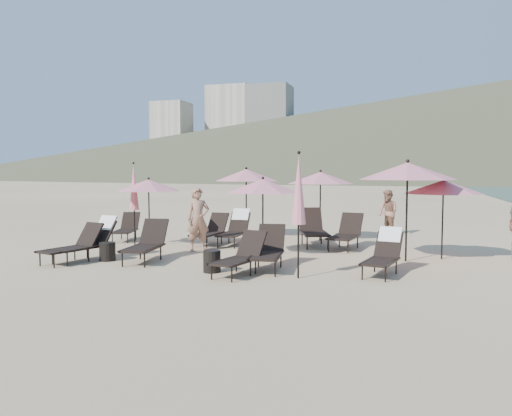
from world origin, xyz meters
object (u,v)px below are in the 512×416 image
(lounger_0, at_px, (73,245))
(lounger_10, at_px, (346,233))
(lounger_6, at_px, (126,228))
(beachgoer_b, at_px, (388,212))
(umbrella_closed_1, at_px, (134,188))
(lounger_2, at_px, (146,243))
(side_table_0, at_px, (107,252))
(umbrella_open_0, at_px, (149,185))
(lounger_3, at_px, (240,255))
(lounger_8, at_px, (235,228))
(umbrella_open_1, at_px, (263,186))
(umbrella_open_4, at_px, (320,178))
(lounger_1, at_px, (89,240))
(lounger_5, at_px, (384,253))
(umbrella_open_2, at_px, (408,171))
(umbrella_closed_0, at_px, (299,190))
(lounger_4, at_px, (268,250))
(lounger_9, at_px, (313,228))
(side_table_1, at_px, (212,261))
(beachgoer_a, at_px, (198,219))
(lounger_7, at_px, (211,230))
(umbrella_open_5, at_px, (443,187))
(umbrella_open_3, at_px, (246,175))

(lounger_0, bearing_deg, lounger_10, 47.69)
(lounger_6, bearing_deg, beachgoer_b, 11.05)
(lounger_6, bearing_deg, umbrella_closed_1, -62.72)
(lounger_2, distance_m, beachgoer_b, 8.82)
(lounger_0, height_order, umbrella_closed_1, umbrella_closed_1)
(side_table_0, bearing_deg, umbrella_open_0, 96.08)
(lounger_6, bearing_deg, lounger_3, -53.28)
(lounger_8, relative_size, umbrella_open_1, 0.82)
(lounger_3, relative_size, umbrella_open_4, 0.72)
(lounger_1, height_order, umbrella_closed_1, umbrella_closed_1)
(umbrella_open_1, bearing_deg, lounger_5, -23.58)
(lounger_5, bearing_deg, umbrella_open_2, 87.41)
(umbrella_closed_0, bearing_deg, lounger_6, 148.54)
(lounger_1, xyz_separation_m, lounger_4, (4.48, 0.17, -0.06))
(lounger_4, relative_size, umbrella_closed_0, 0.67)
(lounger_2, height_order, lounger_4, lounger_2)
(lounger_10, relative_size, side_table_0, 3.90)
(lounger_0, xyz_separation_m, umbrella_open_1, (4.05, 2.12, 1.37))
(umbrella_open_0, bearing_deg, lounger_3, -38.42)
(lounger_3, height_order, umbrella_open_0, umbrella_open_0)
(lounger_9, distance_m, umbrella_closed_0, 4.85)
(lounger_5, relative_size, umbrella_closed_1, 0.65)
(side_table_1, relative_size, beachgoer_a, 0.27)
(side_table_1, bearing_deg, lounger_2, 159.45)
(lounger_8, bearing_deg, lounger_5, -37.42)
(umbrella_open_0, distance_m, side_table_0, 2.92)
(lounger_6, bearing_deg, lounger_1, -88.13)
(lounger_3, relative_size, lounger_7, 0.99)
(side_table_0, bearing_deg, lounger_3, -9.48)
(side_table_1, bearing_deg, umbrella_open_5, 34.16)
(lounger_2, distance_m, umbrella_open_0, 2.87)
(lounger_1, xyz_separation_m, beachgoer_b, (6.67, 7.34, 0.27))
(lounger_6, relative_size, lounger_7, 0.98)
(umbrella_open_4, relative_size, umbrella_closed_1, 0.91)
(umbrella_open_3, xyz_separation_m, umbrella_closed_1, (-2.55, -2.64, -0.35))
(lounger_0, xyz_separation_m, lounger_6, (-0.92, 3.75, -0.02))
(side_table_1, bearing_deg, lounger_0, 178.11)
(lounger_4, distance_m, lounger_5, 2.46)
(lounger_6, xyz_separation_m, beachgoer_a, (3.04, -1.30, 0.46))
(lounger_4, distance_m, umbrella_closed_1, 5.43)
(lounger_2, bearing_deg, lounger_0, -166.69)
(lounger_7, relative_size, umbrella_closed_0, 0.63)
(umbrella_open_2, bearing_deg, side_table_1, -146.06)
(lounger_4, xyz_separation_m, lounger_8, (-2.01, 3.44, 0.05))
(lounger_7, bearing_deg, lounger_5, -25.41)
(umbrella_open_1, bearing_deg, lounger_0, -152.39)
(lounger_3, distance_m, umbrella_closed_0, 1.84)
(lounger_4, height_order, umbrella_open_5, umbrella_open_5)
(umbrella_open_4, bearing_deg, lounger_3, -96.37)
(lounger_10, height_order, umbrella_closed_0, umbrella_closed_0)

